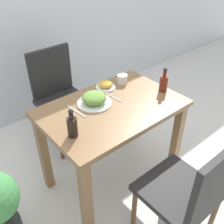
# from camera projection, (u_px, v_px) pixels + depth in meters

# --- Properties ---
(ground_plane) EXTENTS (16.00, 16.00, 0.00)m
(ground_plane) POSITION_uv_depth(u_px,v_px,m) (112.00, 177.00, 2.20)
(ground_plane) COLOR silver
(dining_table) EXTENTS (0.97, 0.64, 0.72)m
(dining_table) POSITION_uv_depth(u_px,v_px,m) (112.00, 121.00, 1.86)
(dining_table) COLOR olive
(dining_table) RESTS_ON ground_plane
(chair_near) EXTENTS (0.42, 0.42, 0.89)m
(chair_near) POSITION_uv_depth(u_px,v_px,m) (191.00, 191.00, 1.48)
(chair_near) COLOR black
(chair_near) RESTS_ON ground_plane
(chair_far) EXTENTS (0.42, 0.42, 0.89)m
(chair_far) POSITION_uv_depth(u_px,v_px,m) (59.00, 93.00, 2.36)
(chair_far) COLOR black
(chair_far) RESTS_ON ground_plane
(food_plate) EXTENTS (0.24, 0.24, 0.08)m
(food_plate) POSITION_uv_depth(u_px,v_px,m) (94.00, 99.00, 1.79)
(food_plate) COLOR white
(food_plate) RESTS_ON dining_table
(side_plate) EXTENTS (0.15, 0.15, 0.06)m
(side_plate) POSITION_uv_depth(u_px,v_px,m) (105.00, 85.00, 1.97)
(side_plate) COLOR white
(side_plate) RESTS_ON dining_table
(drink_cup) EXTENTS (0.08, 0.08, 0.07)m
(drink_cup) POSITION_uv_depth(u_px,v_px,m) (122.00, 79.00, 2.03)
(drink_cup) COLOR silver
(drink_cup) RESTS_ON dining_table
(sauce_bottle) EXTENTS (0.06, 0.06, 0.18)m
(sauce_bottle) POSITION_uv_depth(u_px,v_px,m) (164.00, 82.00, 1.92)
(sauce_bottle) COLOR maroon
(sauce_bottle) RESTS_ON dining_table
(condiment_bottle) EXTENTS (0.06, 0.06, 0.18)m
(condiment_bottle) POSITION_uv_depth(u_px,v_px,m) (72.00, 126.00, 1.49)
(condiment_bottle) COLOR black
(condiment_bottle) RESTS_ON dining_table
(fork_utensil) EXTENTS (0.03, 0.19, 0.00)m
(fork_utensil) POSITION_uv_depth(u_px,v_px,m) (76.00, 111.00, 1.73)
(fork_utensil) COLOR silver
(fork_utensil) RESTS_ON dining_table
(spoon_utensil) EXTENTS (0.02, 0.20, 0.00)m
(spoon_utensil) POSITION_uv_depth(u_px,v_px,m) (111.00, 96.00, 1.89)
(spoon_utensil) COLOR silver
(spoon_utensil) RESTS_ON dining_table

